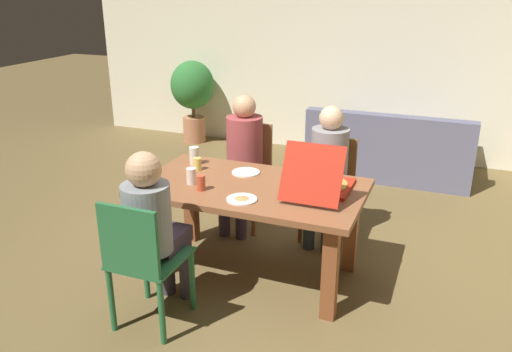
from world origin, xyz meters
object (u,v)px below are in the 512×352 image
object	(u,v)px
person_0	(328,164)
pizza_box_0	(320,183)
chair_0	(330,182)
chair_2	(248,172)
plate_1	(242,199)
couch	(389,152)
chair_1	(142,259)
drinking_glass_3	(201,183)
drinking_glass_1	(197,164)
drinking_glass_0	(194,156)
person_2	(242,152)
plate_0	(246,172)
person_1	(153,221)
dining_table	(251,201)
drinking_glass_2	(191,176)
potted_plant	(193,91)

from	to	relation	value
person_0	pizza_box_0	xyz separation A→B (m)	(0.11, -0.68, 0.09)
chair_0	chair_2	world-z (taller)	chair_2
person_0	pizza_box_0	world-z (taller)	person_0
plate_1	couch	size ratio (longest dim) A/B	0.12
person_0	chair_1	distance (m)	1.84
chair_2	plate_1	world-z (taller)	chair_2
drinking_glass_3	pizza_box_0	bearing A→B (deg)	21.55
chair_2	drinking_glass_1	xyz separation A→B (m)	(-0.14, -0.73, 0.30)
chair_0	drinking_glass_3	bearing A→B (deg)	-121.25
drinking_glass_1	couch	size ratio (longest dim) A/B	0.05
plate_1	drinking_glass_0	world-z (taller)	drinking_glass_0
person_2	plate_0	world-z (taller)	person_2
person_1	couch	size ratio (longest dim) A/B	0.65
person_0	plate_0	distance (m)	0.76
person_0	dining_table	bearing A→B (deg)	-116.47
chair_0	couch	xyz separation A→B (m)	(0.29, 1.74, -0.22)
person_1	plate_0	xyz separation A→B (m)	(0.25, 0.95, 0.04)
chair_0	drinking_glass_2	bearing A→B (deg)	-127.78
person_1	chair_2	xyz separation A→B (m)	(-0.00, 1.61, -0.21)
drinking_glass_0	potted_plant	size ratio (longest dim) A/B	0.13
plate_0	couch	world-z (taller)	couch
chair_0	couch	distance (m)	1.77
chair_1	plate_1	bearing A→B (deg)	54.62
chair_0	person_0	world-z (taller)	person_0
plate_1	drinking_glass_2	bearing A→B (deg)	162.50
potted_plant	person_2	bearing A→B (deg)	-53.05
person_0	chair_0	bearing A→B (deg)	90.00
plate_1	person_2	bearing A→B (deg)	112.69
drinking_glass_1	person_0	bearing A→B (deg)	34.44
plate_0	drinking_glass_0	world-z (taller)	drinking_glass_0
drinking_glass_3	potted_plant	world-z (taller)	potted_plant
plate_1	drinking_glass_1	bearing A→B (deg)	142.70
person_0	person_2	size ratio (longest dim) A/B	0.97
drinking_glass_3	person_2	bearing A→B (deg)	95.07
chair_1	potted_plant	world-z (taller)	potted_plant
person_1	plate_0	size ratio (longest dim) A/B	5.42
chair_1	person_1	distance (m)	0.25
dining_table	couch	bearing A→B (deg)	75.72
chair_1	drinking_glass_2	distance (m)	0.81
person_2	drinking_glass_2	world-z (taller)	person_2
person_1	drinking_glass_2	distance (m)	0.60
drinking_glass_0	drinking_glass_1	distance (m)	0.15
dining_table	pizza_box_0	size ratio (longest dim) A/B	2.71
person_2	potted_plant	size ratio (longest dim) A/B	1.08
plate_1	drinking_glass_1	size ratio (longest dim) A/B	2.13
plate_1	drinking_glass_1	world-z (taller)	drinking_glass_1
dining_table	drinking_glass_2	xyz separation A→B (m)	(-0.42, -0.13, 0.19)
plate_0	drinking_glass_1	world-z (taller)	drinking_glass_1
chair_1	person_2	world-z (taller)	person_2
dining_table	chair_0	world-z (taller)	chair_0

